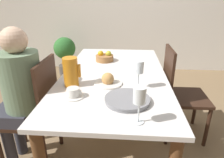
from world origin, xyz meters
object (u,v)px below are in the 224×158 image
potted_plant (65,52)px  bread_plate (108,81)px  chair_person_side (36,111)px  chair_opposite (178,92)px  wine_glass_juice (139,97)px  teacup_near_person (73,93)px  wine_glass_water (139,68)px  fruit_bowl (105,57)px  person_seated (19,90)px  red_pitcher (71,72)px  serving_tray (127,100)px

potted_plant → bread_plate: bearing=-64.6°
chair_person_side → chair_opposite: same height
chair_person_side → wine_glass_juice: 1.01m
wine_glass_juice → bread_plate: bearing=113.1°
teacup_near_person → wine_glass_juice: bearing=-32.0°
wine_glass_water → teacup_near_person: size_ratio=1.43×
chair_opposite → chair_person_side: bearing=-70.6°
chair_person_side → chair_opposite: size_ratio=1.00×
wine_glass_water → wine_glass_juice: 0.44m
chair_person_side → fruit_bowl: bearing=-39.6°
person_seated → potted_plant: size_ratio=1.72×
bread_plate → person_seated: bearing=-174.6°
chair_person_side → red_pitcher: (0.32, -0.01, 0.36)m
wine_glass_water → red_pitcher: bearing=179.2°
person_seated → bread_plate: (0.69, 0.06, 0.07)m
bread_plate → fruit_bowl: fruit_bowl is taller
person_seated → wine_glass_juice: (0.90, -0.43, 0.19)m
chair_opposite → potted_plant: 2.33m
red_pitcher → teacup_near_person: 0.21m
wine_glass_water → fruit_bowl: (-0.32, 0.63, -0.12)m
chair_person_side → potted_plant: chair_person_side is taller
chair_opposite → potted_plant: bearing=-135.1°
person_seated → red_pitcher: size_ratio=5.40×
serving_tray → potted_plant: 2.61m
teacup_near_person → bread_plate: 0.31m
red_pitcher → serving_tray: size_ratio=0.74×
wine_glass_water → wine_glass_juice: (-0.02, -0.44, -0.00)m
chair_person_side → bread_plate: bearing=-87.0°
serving_tray → potted_plant: (-1.13, 2.33, -0.33)m
person_seated → teacup_near_person: size_ratio=8.15×
potted_plant → person_seated: bearing=-82.2°
red_pitcher → wine_glass_juice: 0.66m
chair_opposite → wine_glass_juice: 1.09m
person_seated → red_pitcher: (0.41, 0.02, 0.15)m
red_pitcher → wine_glass_water: red_pitcher is taller
serving_tray → teacup_near_person: bearing=173.5°
wine_glass_juice → red_pitcher: bearing=137.1°
wine_glass_water → bread_plate: bearing=167.9°
bread_plate → wine_glass_water: bearing=-12.1°
person_seated → fruit_bowl: person_seated is taller
red_pitcher → bread_plate: 0.29m
chair_person_side → fruit_bowl: size_ratio=5.07×
chair_opposite → teacup_near_person: (-0.88, -0.64, 0.28)m
bread_plate → serving_tray: bearing=-60.8°
wine_glass_juice → fruit_bowl: 1.12m
red_pitcher → serving_tray: 0.49m
wine_glass_water → wine_glass_juice: bearing=-92.6°
teacup_near_person → potted_plant: teacup_near_person is taller
chair_opposite → person_seated: 1.45m
red_pitcher → potted_plant: size_ratio=0.32×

